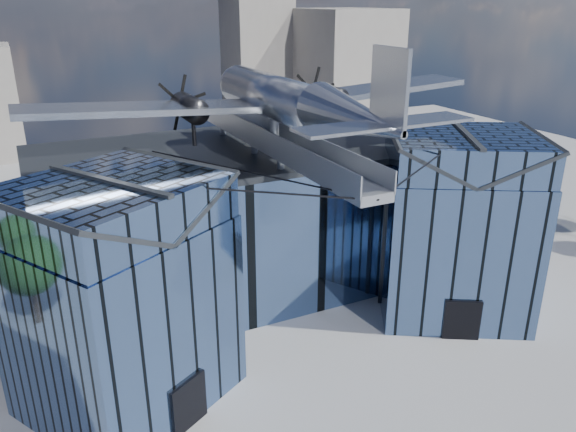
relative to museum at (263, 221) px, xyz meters
name	(u,v)px	position (x,y,z in m)	size (l,w,h in m)	color
ground_plane	(302,335)	(0.00, -5.82, -5.54)	(120.00, 120.00, 0.00)	gray
museum	(263,221)	(0.00, 0.00, 0.00)	(32.88, 24.50, 17.60)	#466290
bg_towers	(136,74)	(1.45, 44.67, 4.47)	(77.00, 24.50, 26.00)	slate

